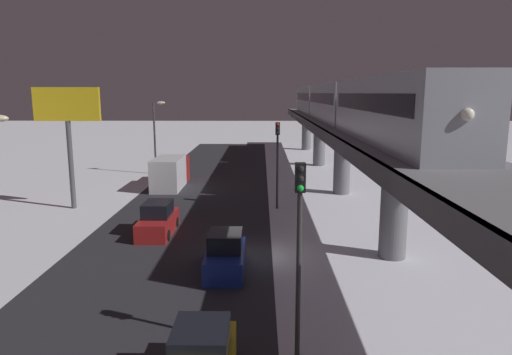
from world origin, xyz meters
TOP-DOWN VIEW (x-y plane):
  - ground_plane at (0.00, 0.00)m, footprint 240.00×240.00m
  - avenue_asphalt at (4.46, 0.00)m, footprint 11.00×108.69m
  - elevated_railway at (-7.23, 0.00)m, footprint 5.00×108.69m
  - subway_train at (-7.32, -20.07)m, footprint 2.94×55.47m
  - sedan_red at (5.86, -3.98)m, footprint 1.91×4.57m
  - sedan_blue at (1.26, 2.10)m, footprint 1.80×4.06m
  - box_truck at (7.86, -18.31)m, footprint 2.40×7.40m
  - traffic_light_near at (-1.64, 9.32)m, footprint 0.32×0.44m
  - traffic_light_mid at (-1.64, -10.27)m, footprint 0.32×0.44m
  - commercial_billboard at (13.57, -10.18)m, footprint 4.80×0.36m
  - street_lamp_far at (10.54, -25.00)m, footprint 1.35×0.44m

SIDE VIEW (x-z plane):
  - ground_plane at x=0.00m, z-range 0.00..0.00m
  - avenue_asphalt at x=4.46m, z-range 0.00..0.01m
  - sedan_red at x=5.86m, z-range -0.20..1.77m
  - sedan_blue at x=1.26m, z-range -0.19..1.78m
  - box_truck at x=7.86m, z-range -0.05..2.75m
  - traffic_light_near at x=-1.64m, z-range 1.00..7.40m
  - traffic_light_mid at x=-1.64m, z-range 1.00..7.40m
  - street_lamp_far at x=10.54m, z-range 0.99..8.64m
  - elevated_railway at x=-7.23m, z-range 2.16..8.07m
  - commercial_billboard at x=13.57m, z-range 2.38..11.28m
  - subway_train at x=-7.32m, z-range 5.99..9.39m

